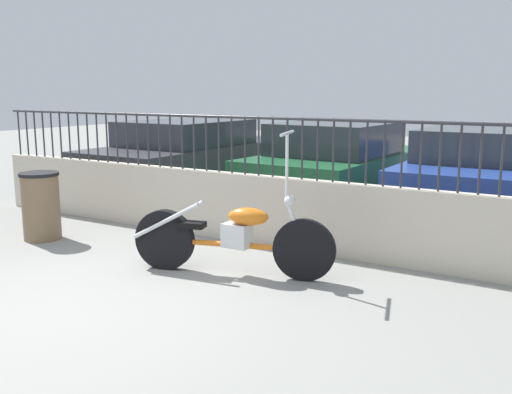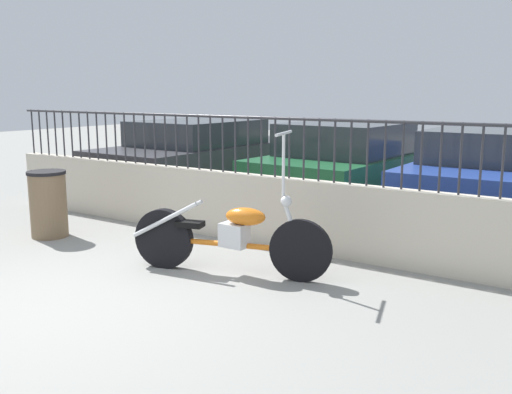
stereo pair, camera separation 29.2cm
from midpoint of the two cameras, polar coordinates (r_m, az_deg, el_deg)
ground_plane at (r=5.22m, az=-17.78°, el=-10.55°), size 40.00×40.00×0.00m
low_wall at (r=7.07m, az=-0.24°, el=-1.00°), size 8.46×0.18×0.83m
fence_railing at (r=6.94m, az=-0.24°, el=6.27°), size 8.46×0.04×0.71m
motorcycle_orange at (r=5.77m, az=-2.10°, el=-3.90°), size 2.05×0.78×1.46m
trash_bin at (r=7.64m, az=-19.04°, el=-0.66°), size 0.48×0.48×0.85m
car_dark_grey at (r=10.59m, az=-4.44°, el=4.23°), size 1.94×4.51×1.31m
car_green at (r=9.61m, az=10.12°, el=3.42°), size 2.08×4.00×1.32m
car_blue at (r=8.42m, az=24.12°, el=1.80°), size 1.84×4.00×1.34m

